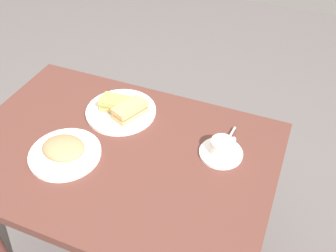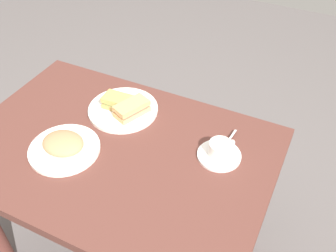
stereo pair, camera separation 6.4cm
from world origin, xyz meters
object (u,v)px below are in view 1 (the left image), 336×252
object	(u,v)px
sandwich_front	(120,105)
sandwich_back	(130,110)
sandwich_plate	(121,111)
side_plate	(65,154)
coffee_saucer	(221,153)
spoon	(229,138)
coffee_cup	(222,146)
dining_table	(120,178)

from	to	relation	value
sandwich_front	sandwich_back	distance (m)	0.05
sandwich_plate	side_plate	distance (m)	0.28
coffee_saucer	spoon	bearing A→B (deg)	-95.28
sandwich_back	side_plate	world-z (taller)	sandwich_back
side_plate	sandwich_front	bearing A→B (deg)	-104.20
sandwich_plate	coffee_cup	bearing A→B (deg)	171.05
coffee_cup	spoon	bearing A→B (deg)	-94.65
dining_table	sandwich_back	distance (m)	0.25
sandwich_plate	side_plate	size ratio (longest dim) A/B	1.10
sandwich_back	spoon	distance (m)	0.38
sandwich_front	spoon	size ratio (longest dim) A/B	1.51
sandwich_back	spoon	bearing A→B (deg)	-176.95
dining_table	side_plate	size ratio (longest dim) A/B	4.43
coffee_cup	side_plate	world-z (taller)	coffee_cup
sandwich_plate	sandwich_front	world-z (taller)	sandwich_front
sandwich_back	side_plate	bearing A→B (deg)	65.07
sandwich_plate	coffee_saucer	size ratio (longest dim) A/B	1.80
sandwich_front	coffee_saucer	size ratio (longest dim) A/B	1.00
coffee_saucer	coffee_cup	xyz separation A→B (m)	(-0.00, -0.00, 0.03)
dining_table	sandwich_back	xyz separation A→B (m)	(0.03, -0.17, 0.18)
dining_table	sandwich_front	bearing A→B (deg)	-66.52
dining_table	sandwich_back	size ratio (longest dim) A/B	7.44
sandwich_back	coffee_cup	size ratio (longest dim) A/B	1.58
sandwich_back	coffee_cup	world-z (taller)	sandwich_back
coffee_saucer	spoon	size ratio (longest dim) A/B	1.51
sandwich_plate	sandwich_front	size ratio (longest dim) A/B	1.80
coffee_cup	spoon	size ratio (longest dim) A/B	0.94
sandwich_plate	coffee_saucer	xyz separation A→B (m)	(-0.42, 0.07, -0.00)
sandwich_front	side_plate	world-z (taller)	sandwich_front
coffee_cup	dining_table	bearing A→B (deg)	19.69
coffee_saucer	spoon	xyz separation A→B (m)	(-0.01, -0.07, 0.01)
sandwich_front	side_plate	xyz separation A→B (m)	(0.07, 0.27, -0.03)
coffee_cup	sandwich_plate	bearing A→B (deg)	-8.95
sandwich_plate	spoon	size ratio (longest dim) A/B	2.72
sandwich_front	coffee_saucer	world-z (taller)	sandwich_front
coffee_saucer	coffee_cup	size ratio (longest dim) A/B	1.61
dining_table	side_plate	distance (m)	0.23
side_plate	coffee_saucer	bearing A→B (deg)	-157.18
sandwich_front	spoon	world-z (taller)	sandwich_front
sandwich_front	coffee_saucer	distance (m)	0.43
sandwich_back	dining_table	bearing A→B (deg)	100.00
coffee_saucer	side_plate	bearing A→B (deg)	22.82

